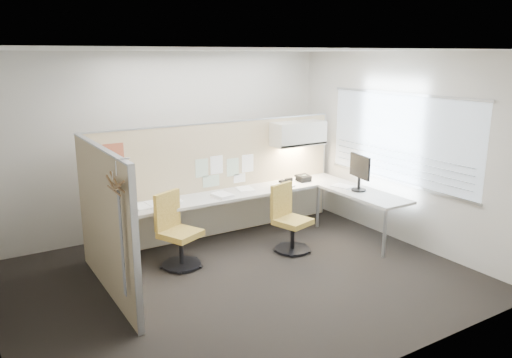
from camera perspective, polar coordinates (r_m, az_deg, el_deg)
floor at (r=6.43m, az=-1.80°, el=-11.35°), size 5.50×4.50×0.01m
ceiling at (r=5.80m, az=-2.02°, el=14.57°), size 5.50×4.50×0.01m
wall_back at (r=7.95m, az=-10.05°, el=4.07°), size 5.50×0.02×2.80m
wall_front at (r=4.24m, az=13.54°, el=-5.01°), size 5.50×0.02×2.80m
wall_right at (r=7.68m, az=16.19°, el=3.37°), size 0.02×4.50×2.80m
window_pane at (r=7.64m, az=16.15°, el=4.46°), size 0.01×2.80×1.30m
partition_back at (r=7.71m, az=-4.28°, el=-0.07°), size 4.10×0.06×1.75m
partition_left at (r=6.01m, az=-16.86°, el=-4.79°), size 0.06×2.20×1.75m
desk at (r=7.56m, az=-0.01°, el=-2.45°), size 4.00×2.07×0.73m
overhead_bin at (r=8.11m, az=4.85°, el=5.22°), size 0.90×0.36×0.38m
task_light_strip at (r=8.14m, az=4.82°, el=3.76°), size 0.60×0.06×0.02m
pinned_papers at (r=7.68m, az=-3.65°, el=1.10°), size 1.01×0.00×0.47m
poster at (r=6.98m, az=-15.95°, el=2.52°), size 0.28×0.00×0.35m
chair_left at (r=6.71m, az=-9.09°, el=-6.11°), size 0.61×0.62×0.99m
chair_right at (r=7.16m, az=3.77°, el=-4.76°), size 0.55×0.57×0.95m
monitor at (r=7.68m, az=11.75°, el=0.97°), size 0.22×0.52×0.55m
phone at (r=8.19m, az=5.42°, el=0.10°), size 0.21×0.20×0.12m
stapler at (r=8.18m, az=3.76°, el=-0.08°), size 0.14×0.04×0.05m
tape_dispenser at (r=8.02m, az=2.97°, el=-0.33°), size 0.11×0.09×0.06m
coat_hook at (r=5.04m, az=-15.61°, el=-1.93°), size 0.18×0.47×1.41m
paper_stack_0 at (r=6.96m, az=-12.77°, el=-3.07°), size 0.24×0.31×0.03m
paper_stack_1 at (r=7.15m, az=-9.51°, el=-2.46°), size 0.24×0.31×0.02m
paper_stack_2 at (r=7.28m, az=-3.89°, el=-1.89°), size 0.27×0.33×0.05m
paper_stack_3 at (r=7.68m, az=-1.25°, el=-1.14°), size 0.29×0.34×0.01m
paper_stack_4 at (r=7.86m, az=3.14°, el=-0.77°), size 0.30×0.35×0.02m
paper_stack_5 at (r=7.94m, az=9.85°, el=-0.82°), size 0.30×0.35×0.02m
paper_stack_6 at (r=7.02m, az=-11.36°, el=-2.82°), size 0.25×0.31×0.03m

